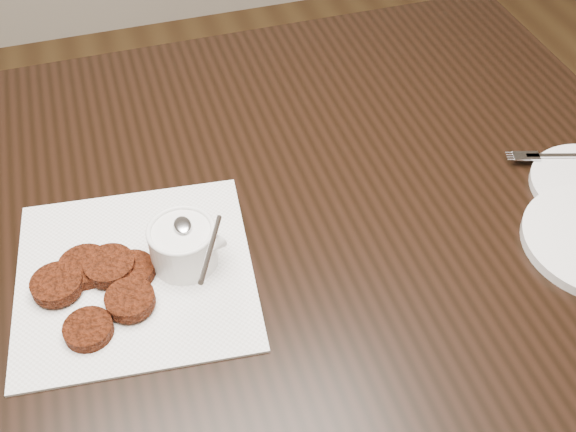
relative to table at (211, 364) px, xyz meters
name	(u,v)px	position (x,y,z in m)	size (l,w,h in m)	color
table	(211,364)	(0.00, 0.00, 0.00)	(1.47, 0.94, 0.75)	black
napkin	(135,274)	(-0.09, -0.07, 0.38)	(0.31, 0.31, 0.00)	white
sauce_ramekin	(180,229)	(-0.02, -0.07, 0.44)	(0.12, 0.12, 0.12)	white
patty_cluster	(102,281)	(-0.13, -0.09, 0.39)	(0.22, 0.22, 0.02)	maroon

